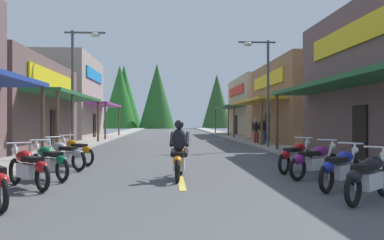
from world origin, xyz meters
name	(u,v)px	position (x,y,z in m)	size (l,w,h in m)	color
ground	(172,140)	(0.00, 32.17, -0.05)	(9.35, 94.33, 0.10)	#4C4C4F
sidewalk_left	(101,139)	(-5.69, 32.17, 0.06)	(2.03, 94.33, 0.12)	#9E9991
sidewalk_right	(242,139)	(5.69, 32.17, 0.06)	(2.03, 94.33, 0.12)	#9E9991
centerline_dashes	(172,137)	(0.00, 36.78, 0.01)	(0.16, 71.58, 0.01)	#E0C64C
storefront_left_far	(51,98)	(-10.32, 34.77, 3.47)	(9.08, 10.13, 6.94)	gray
storefront_right_middle	(321,103)	(10.54, 27.72, 2.81)	(9.55, 11.87, 5.62)	olive
storefront_right_far	(274,107)	(10.66, 41.39, 2.95)	(9.78, 12.05, 5.91)	tan
streetlamp_left	(79,73)	(-4.77, 19.49, 3.93)	(2.02, 0.30, 6.02)	#474C51
streetlamp_right	(262,78)	(4.77, 20.89, 3.86)	(2.02, 0.30, 5.89)	#474C51
motorcycle_parked_right_0	(369,176)	(3.50, 6.29, 0.49)	(1.64, 1.53, 1.04)	black
motorcycle_parked_right_1	(341,168)	(3.56, 7.72, 0.49)	(1.62, 1.55, 1.04)	black
motorcycle_parked_right_2	(315,160)	(3.59, 9.47, 0.49)	(1.83, 1.28, 1.04)	black
motorcycle_parked_right_3	(296,156)	(3.51, 10.88, 0.49)	(1.55, 1.61, 1.04)	black
motorcycle_parked_left_1	(29,167)	(-3.52, 8.28, 0.49)	(1.48, 1.68, 1.04)	black
motorcycle_parked_left_2	(49,161)	(-3.47, 9.73, 0.49)	(1.48, 1.68, 1.04)	black
motorcycle_parked_left_3	(64,154)	(-3.62, 11.88, 0.49)	(1.73, 1.42, 1.04)	black
motorcycle_parked_left_4	(76,151)	(-3.58, 13.41, 0.49)	(1.61, 1.56, 1.04)	black
rider_cruising_lead	(179,154)	(-0.04, 9.59, 0.66)	(0.61, 2.14, 1.57)	black
pedestrian_by_shop	(256,129)	(5.27, 24.86, 0.98)	(0.56, 0.32, 1.68)	maroon
pedestrian_browsing	(264,129)	(5.41, 23.33, 1.03)	(0.39, 0.53, 1.76)	#333F8C
treeline_backdrop	(149,97)	(-4.20, 80.72, 6.07)	(25.46, 10.06, 12.56)	#245A23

